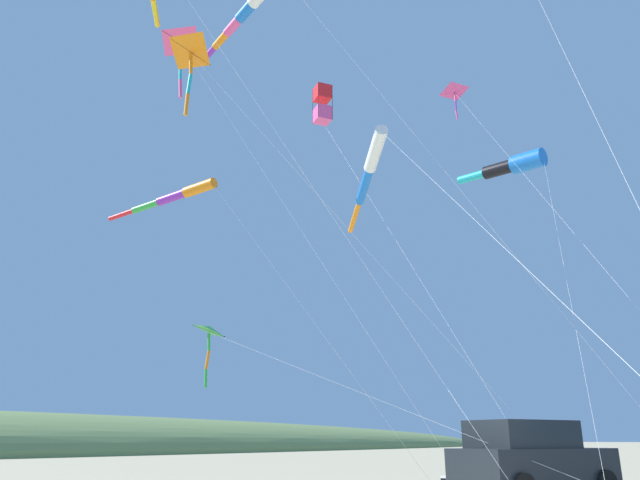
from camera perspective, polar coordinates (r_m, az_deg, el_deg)
parked_car at (r=17.32m, az=19.14°, el=-18.68°), size 3.36×4.68×1.85m
kite_box_red_high_left at (r=30.85m, az=0.24°, el=12.59°), size 11.12×4.63×18.15m
kite_windsock_rainbow_low_near at (r=27.24m, az=-6.54°, el=20.92°), size 16.78×4.79×19.10m
kite_windsock_green_low_center at (r=21.78m, az=-13.46°, el=3.97°), size 10.48×4.89×9.70m
kite_windsock_long_streamer_left at (r=22.68m, az=4.66°, el=6.57°), size 14.44×14.30×11.65m
kite_delta_teal_far_right at (r=20.07m, az=-10.24°, el=-8.42°), size 12.38×3.00×4.99m
kite_windsock_yellow_midlevel at (r=29.27m, az=17.55°, el=6.66°), size 7.90×11.96×13.68m
kite_delta_orange_high_right at (r=23.30m, az=-11.89°, el=16.79°), size 11.40×6.13×15.04m
kite_delta_blue_topmost at (r=33.31m, az=12.57°, el=13.26°), size 11.66×9.23×18.98m
kite_delta_magenta_far_left at (r=29.46m, az=-12.88°, el=17.59°), size 12.09×4.08×18.77m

